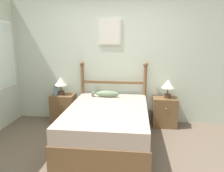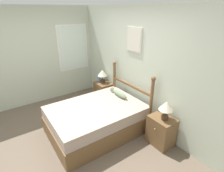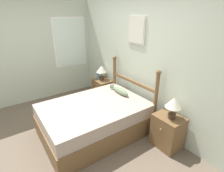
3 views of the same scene
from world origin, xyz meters
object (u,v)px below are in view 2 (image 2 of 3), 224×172
(nightstand_left, at_px, (103,92))
(table_lamp_right, at_px, (166,107))
(fish_pillow, at_px, (119,94))
(bottle, at_px, (99,78))
(bed, at_px, (97,119))
(table_lamp_left, at_px, (102,74))
(nightstand_right, at_px, (161,131))

(nightstand_left, distance_m, table_lamp_right, 2.19)
(fish_pillow, bearing_deg, bottle, 174.02)
(bed, bearing_deg, table_lamp_left, 142.13)
(table_lamp_right, height_order, bottle, table_lamp_right)
(nightstand_left, xyz_separation_m, bottle, (-0.13, -0.04, 0.39))
(table_lamp_left, bearing_deg, bed, -37.87)
(nightstand_right, distance_m, bottle, 2.25)
(table_lamp_left, relative_size, table_lamp_right, 1.00)
(bed, relative_size, table_lamp_left, 5.23)
(nightstand_left, bearing_deg, fish_pillow, -9.39)
(table_lamp_right, distance_m, bottle, 2.26)
(bottle, relative_size, fish_pillow, 0.40)
(table_lamp_right, bearing_deg, nightstand_left, 179.87)
(bed, height_order, table_lamp_left, table_lamp_left)
(table_lamp_right, bearing_deg, bed, -142.68)
(table_lamp_right, relative_size, bottle, 1.71)
(nightstand_right, relative_size, bottle, 2.72)
(nightstand_right, bearing_deg, bottle, -178.92)
(table_lamp_left, height_order, table_lamp_right, same)
(table_lamp_left, distance_m, table_lamp_right, 2.15)
(nightstand_right, relative_size, table_lamp_right, 1.59)
(bed, relative_size, fish_pillow, 3.55)
(table_lamp_left, relative_size, fish_pillow, 0.68)
(table_lamp_left, height_order, fish_pillow, table_lamp_left)
(table_lamp_left, height_order, bottle, table_lamp_left)
(nightstand_right, distance_m, fish_pillow, 1.23)
(nightstand_left, xyz_separation_m, nightstand_right, (2.08, 0.00, 0.00))
(nightstand_left, relative_size, fish_pillow, 1.08)
(bed, xyz_separation_m, table_lamp_left, (-1.07, 0.83, 0.54))
(nightstand_left, relative_size, table_lamp_right, 1.59)
(nightstand_left, height_order, table_lamp_left, table_lamp_left)
(bed, relative_size, table_lamp_right, 5.23)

